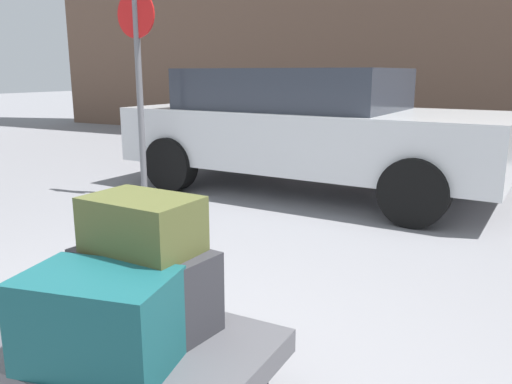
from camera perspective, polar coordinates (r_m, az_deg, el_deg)
The scene contains 6 objects.
luggage_cart at distance 2.26m, azimuth -15.06°, elevation -16.75°, with size 1.23×0.78×0.34m.
duffel_bag_charcoal_stacked_top at distance 2.20m, azimuth -12.12°, elevation -10.49°, with size 0.55×0.35×0.33m, color #2D2D33.
duffel_bag_teal_center at distance 1.98m, azimuth -17.01°, elevation -13.40°, with size 0.54×0.35×0.34m, color #144C51.
duffel_bag_olive_topmost_pile at distance 2.10m, azimuth -12.48°, elevation -3.51°, with size 0.44×0.30×0.22m, color #4C5128.
parked_car at distance 6.08m, azimuth 5.68°, elevation 7.23°, with size 4.39×2.10×1.42m.
no_parking_sign at distance 5.92m, azimuth -12.86°, elevation 12.89°, with size 0.50×0.07×2.23m.
Camera 1 is at (1.38, -1.40, 1.37)m, focal length 36.15 mm.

